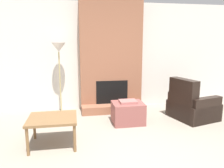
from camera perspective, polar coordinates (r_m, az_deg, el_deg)
The scene contains 6 objects.
wall_back at distance 5.50m, azimuth -0.66°, elevation 7.24°, with size 6.89×0.06×2.60m, color silver.
fireplace at distance 5.29m, azimuth -0.27°, elevation 6.24°, with size 1.48×0.64×2.60m.
ottoman at distance 4.54m, azimuth 4.16°, elevation -7.44°, with size 0.63×0.52×0.48m.
armchair at distance 5.07m, azimuth 19.84°, elevation -5.58°, with size 1.00×1.03×0.90m.
side_table at distance 3.67m, azimuth -15.27°, elevation -9.17°, with size 0.76×0.67×0.47m.
floor_lamp_left at distance 5.05m, azimuth -13.74°, elevation 8.01°, with size 0.31×0.31×1.64m.
Camera 1 is at (-0.88, -2.37, 1.66)m, focal length 35.00 mm.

